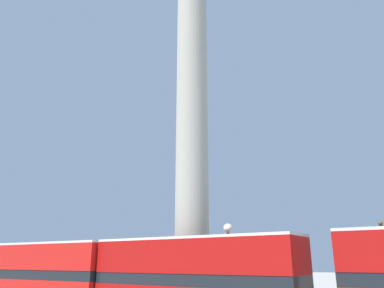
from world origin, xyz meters
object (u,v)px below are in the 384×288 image
at_px(bus_b, 41,275).
at_px(street_lamp, 229,258).
at_px(monument_column, 192,141).
at_px(bus_a, 193,278).

relative_size(bus_b, street_lamp, 2.15).
relative_size(monument_column, bus_b, 2.37).
bearing_deg(street_lamp, bus_a, -106.53).
bearing_deg(bus_b, bus_a, 0.15).
bearing_deg(street_lamp, monument_column, 152.26).
relative_size(monument_column, street_lamp, 5.11).
height_order(bus_a, street_lamp, street_lamp).
xyz_separation_m(bus_a, street_lamp, (0.77, 2.59, 0.92)).
relative_size(bus_a, bus_b, 0.99).
height_order(bus_b, street_lamp, street_lamp).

